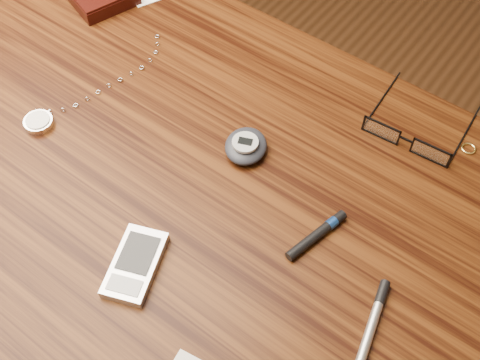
{
  "coord_description": "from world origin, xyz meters",
  "views": [
    {
      "loc": [
        0.34,
        -0.33,
        1.42
      ],
      "look_at": [
        0.07,
        0.04,
        0.76
      ],
      "focal_mm": 45.0,
      "sensor_mm": 36.0,
      "label": 1
    }
  ],
  "objects_px": {
    "pedometer": "(246,146)",
    "desk": "(189,219)",
    "eyeglasses": "(408,138)",
    "silver_pen": "(372,326)",
    "pocket_watch": "(43,119)",
    "pda_phone": "(135,264)"
  },
  "relations": [
    {
      "from": "eyeglasses",
      "to": "pocket_watch",
      "type": "bearing_deg",
      "value": -147.78
    },
    {
      "from": "eyeglasses",
      "to": "desk",
      "type": "bearing_deg",
      "value": -131.83
    },
    {
      "from": "eyeglasses",
      "to": "silver_pen",
      "type": "distance_m",
      "value": 0.29
    },
    {
      "from": "desk",
      "to": "eyeglasses",
      "type": "relative_size",
      "value": 6.89
    },
    {
      "from": "pocket_watch",
      "to": "silver_pen",
      "type": "relative_size",
      "value": 1.9
    },
    {
      "from": "pda_phone",
      "to": "silver_pen",
      "type": "height_order",
      "value": "pda_phone"
    },
    {
      "from": "eyeglasses",
      "to": "pocket_watch",
      "type": "relative_size",
      "value": 0.54
    },
    {
      "from": "desk",
      "to": "pocket_watch",
      "type": "distance_m",
      "value": 0.26
    },
    {
      "from": "eyeglasses",
      "to": "pedometer",
      "type": "xyz_separation_m",
      "value": [
        -0.18,
        -0.15,
        -0.0
      ]
    },
    {
      "from": "desk",
      "to": "silver_pen",
      "type": "distance_m",
      "value": 0.33
    },
    {
      "from": "pocket_watch",
      "to": "pedometer",
      "type": "distance_m",
      "value": 0.3
    },
    {
      "from": "pda_phone",
      "to": "silver_pen",
      "type": "bearing_deg",
      "value": 21.16
    },
    {
      "from": "pocket_watch",
      "to": "pda_phone",
      "type": "xyz_separation_m",
      "value": [
        0.27,
        -0.09,
        0.0
      ]
    },
    {
      "from": "desk",
      "to": "pedometer",
      "type": "bearing_deg",
      "value": 67.61
    },
    {
      "from": "pedometer",
      "to": "desk",
      "type": "bearing_deg",
      "value": -112.39
    },
    {
      "from": "pocket_watch",
      "to": "silver_pen",
      "type": "xyz_separation_m",
      "value": [
        0.54,
        0.01,
        0.0
      ]
    },
    {
      "from": "eyeglasses",
      "to": "pda_phone",
      "type": "distance_m",
      "value": 0.41
    },
    {
      "from": "eyeglasses",
      "to": "pda_phone",
      "type": "height_order",
      "value": "eyeglasses"
    },
    {
      "from": "pocket_watch",
      "to": "pedometer",
      "type": "relative_size",
      "value": 3.19
    },
    {
      "from": "pedometer",
      "to": "silver_pen",
      "type": "xyz_separation_m",
      "value": [
        0.27,
        -0.12,
        -0.01
      ]
    },
    {
      "from": "pda_phone",
      "to": "silver_pen",
      "type": "xyz_separation_m",
      "value": [
        0.27,
        0.11,
        -0.0
      ]
    },
    {
      "from": "pocket_watch",
      "to": "silver_pen",
      "type": "bearing_deg",
      "value": 1.17
    }
  ]
}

